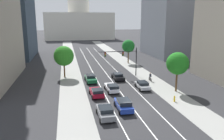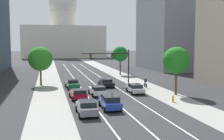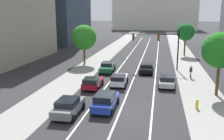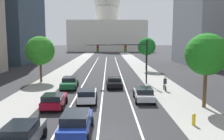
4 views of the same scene
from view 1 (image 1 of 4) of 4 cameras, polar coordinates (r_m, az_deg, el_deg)
ground_plane at (r=70.47m, az=-4.08°, el=2.53°), size 400.00×400.00×0.00m
sidewalk_left at (r=64.98m, az=-10.61°, el=1.48°), size 4.57×130.00×0.01m
sidewalk_right at (r=67.20m, az=3.38°, el=2.04°), size 4.57×130.00×0.01m
lane_stripe_left at (r=55.53m, az=-5.01°, el=-0.25°), size 0.16×90.00×0.01m
lane_stripe_center at (r=55.92m, az=-2.04°, el=-0.12°), size 0.16×90.00×0.01m
lane_stripe_right at (r=56.47m, az=0.89°, el=0.01°), size 0.16×90.00×0.01m
office_tower_far_left at (r=82.13m, az=-25.46°, el=15.67°), size 16.06×23.54×36.61m
office_tower_far_right at (r=81.83m, az=15.27°, el=16.55°), size 15.61×22.97×36.92m
capitol_building at (r=149.04m, az=-8.33°, el=12.32°), size 41.49×24.96×36.14m
car_silver at (r=41.63m, az=7.68°, el=-3.73°), size 2.12×4.42×1.36m
car_green at (r=45.86m, az=-5.43°, el=-2.07°), size 2.24×4.87×1.46m
car_crimson at (r=37.28m, az=-3.88°, el=-5.59°), size 2.21×4.39×1.42m
car_gray at (r=29.58m, az=-1.67°, el=-10.46°), size 2.03×4.48×1.51m
car_blue at (r=31.93m, az=2.93°, el=-8.63°), size 2.08×4.74×1.57m
car_black at (r=47.47m, az=1.51°, el=-1.58°), size 2.14×4.68×1.34m
car_white at (r=39.53m, az=-0.05°, el=-4.44°), size 2.08×4.50×1.48m
traffic_signal_mast at (r=49.40m, az=2.96°, el=3.39°), size 8.79×0.39×6.30m
fire_hydrant at (r=36.37m, az=15.44°, el=-6.97°), size 0.26×0.35×0.91m
cyclist at (r=47.00m, az=9.60°, el=-1.73°), size 0.37×1.70×1.72m
street_tree_far_right at (r=40.44m, az=16.16°, el=1.57°), size 3.87×3.87×6.92m
street_tree_mid_left at (r=49.80m, az=-12.04°, el=3.47°), size 4.29×4.29×6.82m
street_tree_near_right at (r=64.78m, az=4.13°, el=5.99°), size 3.62×3.62×6.71m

